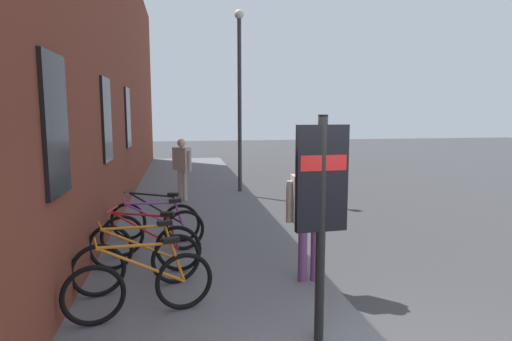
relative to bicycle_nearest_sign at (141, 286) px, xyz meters
The scene contains 12 objects.
ground 5.51m from the bicycle_nearest_sign, 40.86° to the right, with size 60.00×60.00×0.00m, color #38383A.
sidewalk_pavement 6.22m from the bicycle_nearest_sign, ahead, with size 24.00×3.50×0.12m, color slate.
station_facade 7.89m from the bicycle_nearest_sign, ahead, with size 22.00×0.65×7.29m.
bicycle_nearest_sign is the anchor object (origin of this frame).
bicycle_by_door 0.84m from the bicycle_nearest_sign, ahead, with size 0.64×1.72×0.97m.
bicycle_beside_lamp 1.56m from the bicycle_nearest_sign, ahead, with size 0.55×1.74×0.97m.
bicycle_far_end 2.39m from the bicycle_nearest_sign, ahead, with size 0.53×1.75×0.97m.
bicycle_end_of_row 3.15m from the bicycle_nearest_sign, ahead, with size 0.66×1.71×0.97m.
transit_info_sign 2.42m from the bicycle_nearest_sign, 114.31° to the right, with size 0.12×0.55×2.40m.
pedestrian_by_facade 7.01m from the bicycle_nearest_sign, ahead, with size 0.51×0.52×1.70m.
pedestrian_crossing_street 2.50m from the bicycle_nearest_sign, 71.95° to the right, with size 0.28×0.68×1.80m.
street_lamp 8.82m from the bicycle_nearest_sign, 15.90° to the right, with size 0.28×0.28×5.42m.
Camera 1 is at (-3.20, 2.10, 2.54)m, focal length 30.38 mm.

